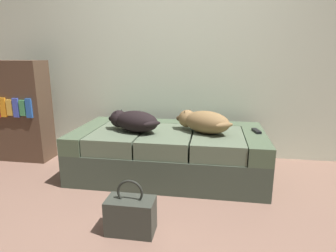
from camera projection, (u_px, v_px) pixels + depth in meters
ground_plane at (143, 240)px, 1.84m from camera, size 10.00×10.00×0.00m
back_wall at (179, 32)px, 3.18m from camera, size 6.40×0.10×2.80m
couch at (169, 152)px, 2.81m from camera, size 1.81×0.93×0.46m
dog_dark at (133, 121)px, 2.68m from camera, size 0.57×0.38×0.20m
dog_tan at (203, 121)px, 2.64m from camera, size 0.57×0.43×0.20m
tv_remote at (256, 131)px, 2.67m from camera, size 0.08×0.16×0.02m
handbag at (131, 215)px, 1.90m from camera, size 0.32×0.18×0.38m
bookshelf at (23, 111)px, 3.17m from camera, size 0.56×0.30×1.10m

